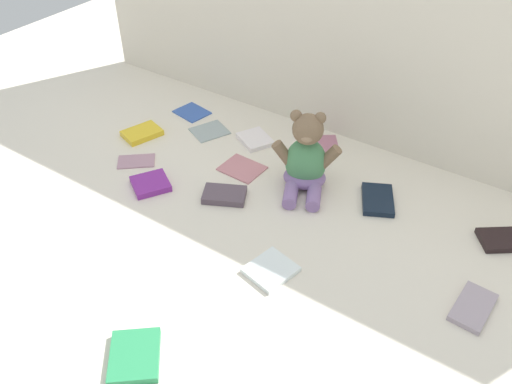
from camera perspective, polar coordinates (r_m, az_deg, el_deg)
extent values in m
plane|color=silver|center=(1.45, 1.86, -0.88)|extent=(3.20, 3.20, 0.00)
cube|color=silver|center=(1.58, 10.59, 18.31)|extent=(1.90, 0.03, 0.78)
ellipsoid|color=#4C8C59|center=(1.47, 5.33, 3.18)|extent=(0.14, 0.13, 0.15)
ellipsoid|color=#8C6BA5|center=(1.50, 5.21, 1.59)|extent=(0.15, 0.14, 0.05)
sphere|color=#7A6047|center=(1.41, 5.58, 6.70)|extent=(0.11, 0.11, 0.08)
ellipsoid|color=#997C5E|center=(1.38, 5.46, 5.80)|extent=(0.04, 0.04, 0.03)
sphere|color=#7A6047|center=(1.40, 4.48, 8.08)|extent=(0.04, 0.04, 0.03)
sphere|color=#7A6047|center=(1.40, 6.89, 7.86)|extent=(0.04, 0.04, 0.03)
cylinder|color=#7A6047|center=(1.46, 2.97, 4.13)|extent=(0.07, 0.06, 0.08)
cylinder|color=#7A6047|center=(1.45, 7.79, 3.68)|extent=(0.07, 0.06, 0.08)
cylinder|color=#8C6BA5|center=(1.44, 3.71, -0.32)|extent=(0.07, 0.09, 0.04)
cylinder|color=#8C6BA5|center=(1.44, 6.17, -0.56)|extent=(0.07, 0.09, 0.04)
cube|color=#A393A1|center=(1.28, 22.18, -11.34)|extent=(0.08, 0.13, 0.01)
cube|color=black|center=(1.48, 12.88, -0.80)|extent=(0.13, 0.15, 0.02)
cube|color=#7F2891|center=(1.52, -11.20, 0.86)|extent=(0.13, 0.13, 0.02)
cube|color=#C17680|center=(1.56, -1.50, 2.60)|extent=(0.12, 0.10, 0.01)
cube|color=black|center=(1.46, 24.99, -4.65)|extent=(0.14, 0.13, 0.02)
cube|color=#93A2A3|center=(1.74, -4.98, 6.55)|extent=(0.13, 0.14, 0.01)
cube|color=#AB687F|center=(1.68, 6.78, 5.18)|extent=(0.15, 0.14, 0.01)
cube|color=#2C9256|center=(1.14, -12.84, -16.73)|extent=(0.15, 0.15, 0.02)
cube|color=white|center=(1.26, 1.59, -8.31)|extent=(0.12, 0.13, 0.01)
cube|color=#AC7F92|center=(1.63, -12.69, 3.29)|extent=(0.13, 0.12, 0.01)
cube|color=#534450|center=(1.46, -3.40, -0.32)|extent=(0.14, 0.12, 0.02)
cube|color=white|center=(1.68, -0.10, 5.64)|extent=(0.13, 0.12, 0.01)
cube|color=#3258B1|center=(1.85, -6.87, 8.51)|extent=(0.12, 0.11, 0.01)
cube|color=yellow|center=(1.75, -12.09, 6.18)|extent=(0.11, 0.13, 0.02)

